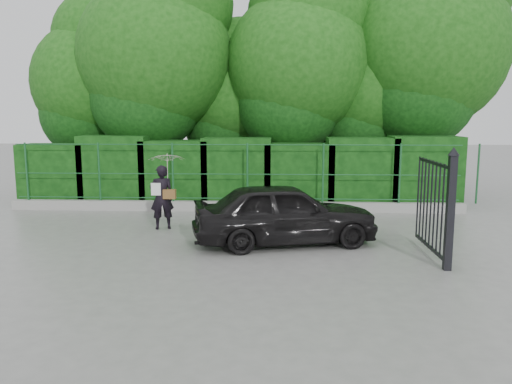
{
  "coord_description": "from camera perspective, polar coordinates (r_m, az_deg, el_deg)",
  "views": [
    {
      "loc": [
        1.38,
        -10.59,
        2.95
      ],
      "look_at": [
        0.81,
        1.3,
        1.1
      ],
      "focal_mm": 35.0,
      "sensor_mm": 36.0,
      "label": 1
    }
  ],
  "objects": [
    {
      "name": "gate",
      "position": [
        10.52,
        20.51,
        -1.37
      ],
      "size": [
        0.22,
        2.33,
        2.36
      ],
      "color": "black",
      "rests_on": "ground"
    },
    {
      "name": "hedge",
      "position": [
        16.25,
        -1.87,
        2.23
      ],
      "size": [
        14.2,
        1.2,
        2.28
      ],
      "color": "black",
      "rests_on": "ground"
    },
    {
      "name": "trees",
      "position": [
        18.4,
        2.03,
        14.03
      ],
      "size": [
        17.1,
        6.15,
        8.08
      ],
      "color": "black",
      "rests_on": "ground"
    },
    {
      "name": "woman",
      "position": [
        13.07,
        -10.31,
        1.42
      ],
      "size": [
        0.97,
        0.96,
        1.97
      ],
      "color": "black",
      "rests_on": "ground"
    },
    {
      "name": "fence",
      "position": [
        15.23,
        -1.66,
        2.23
      ],
      "size": [
        14.13,
        0.06,
        1.8
      ],
      "color": "#1A562A",
      "rests_on": "kerb"
    },
    {
      "name": "kerb",
      "position": [
        15.41,
        -2.46,
        -1.65
      ],
      "size": [
        14.0,
        0.25,
        0.3
      ],
      "primitive_type": "cube",
      "color": "#9E9E99",
      "rests_on": "ground"
    },
    {
      "name": "car",
      "position": [
        11.46,
        3.29,
        -2.43
      ],
      "size": [
        4.48,
        2.63,
        1.43
      ],
      "primitive_type": "imported",
      "rotation": [
        0.0,
        0.0,
        1.81
      ],
      "color": "black",
      "rests_on": "ground"
    },
    {
      "name": "ground",
      "position": [
        11.08,
        -4.56,
        -6.64
      ],
      "size": [
        80.0,
        80.0,
        0.0
      ],
      "primitive_type": "plane",
      "color": "gray"
    }
  ]
}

